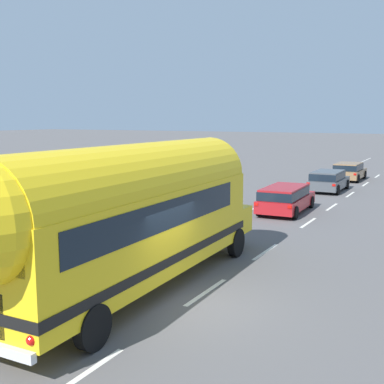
% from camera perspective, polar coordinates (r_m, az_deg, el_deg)
% --- Properties ---
extents(ground_plane, '(300.00, 300.00, 0.00)m').
position_cam_1_polar(ground_plane, '(13.22, -0.40, -12.78)').
color(ground_plane, '#565454').
extents(lane_markings, '(3.69, 80.00, 0.01)m').
position_cam_1_polar(lane_markings, '(25.34, 8.49, -2.48)').
color(lane_markings, silver).
rests_on(lane_markings, ground).
extents(painted_bus, '(2.83, 12.48, 4.12)m').
position_cam_1_polar(painted_bus, '(13.30, -7.53, -2.39)').
color(painted_bus, yellow).
rests_on(painted_bus, ground).
extents(car_lead, '(2.16, 4.88, 1.37)m').
position_cam_1_polar(car_lead, '(25.68, 10.70, -0.58)').
color(car_lead, '#A5191E').
rests_on(car_lead, ground).
extents(car_second, '(1.99, 4.47, 1.37)m').
position_cam_1_polar(car_second, '(33.82, 15.44, 1.40)').
color(car_second, '#474C51').
rests_on(car_second, ground).
extents(car_third, '(2.04, 4.25, 1.37)m').
position_cam_1_polar(car_third, '(40.26, 17.64, 2.40)').
color(car_third, olive).
rests_on(car_third, ground).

